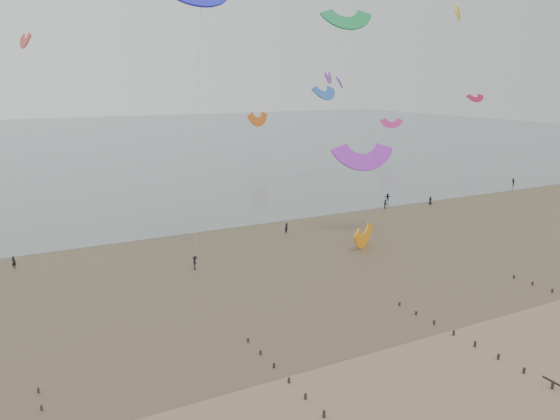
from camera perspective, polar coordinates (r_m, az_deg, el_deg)
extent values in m
plane|color=brown|center=(50.95, 17.78, -15.12)|extent=(500.00, 500.00, 0.00)
plane|color=#475654|center=(234.09, -19.75, 6.82)|extent=(500.00, 500.00, 0.00)
plane|color=#473A28|center=(77.18, -1.01, -4.53)|extent=(500.00, 500.00, 0.00)
ellipsoid|color=slate|center=(59.61, -11.00, -10.37)|extent=(23.60, 14.36, 0.01)
ellipsoid|color=slate|center=(85.43, 5.27, -2.81)|extent=(33.64, 18.32, 0.01)
ellipsoid|color=slate|center=(101.66, 23.64, -1.26)|extent=(19.65, 13.67, 0.01)
cube|color=black|center=(46.36, -23.66, -18.44)|extent=(0.16, 0.16, 0.48)
cube|color=black|center=(48.65, -23.92, -16.89)|extent=(0.16, 0.16, 0.45)
cube|color=black|center=(42.23, 4.62, -20.53)|extent=(0.16, 0.16, 0.59)
cube|color=black|center=(44.10, 2.68, -18.90)|extent=(0.16, 0.16, 0.57)
cube|color=black|center=(46.06, 0.94, -17.38)|extent=(0.16, 0.16, 0.54)
cube|color=black|center=(48.07, -0.63, -15.98)|extent=(0.16, 0.16, 0.51)
cube|color=black|center=(50.15, -2.05, -14.68)|extent=(0.16, 0.16, 0.48)
cube|color=black|center=(52.27, -3.35, -13.48)|extent=(0.16, 0.16, 0.45)
cube|color=black|center=(50.14, 26.58, -16.10)|extent=(0.16, 0.16, 0.65)
cube|color=black|center=(51.46, 24.15, -15.07)|extent=(0.16, 0.16, 0.62)
cube|color=black|center=(52.88, 21.85, -14.07)|extent=(0.16, 0.16, 0.59)
cube|color=black|center=(54.39, 19.71, -13.10)|extent=(0.16, 0.16, 0.57)
cube|color=black|center=(55.99, 17.69, -12.17)|extent=(0.16, 0.16, 0.54)
cube|color=black|center=(57.66, 15.81, -11.28)|extent=(0.16, 0.16, 0.51)
cube|color=black|center=(59.40, 14.04, -10.43)|extent=(0.16, 0.16, 0.48)
cube|color=black|center=(61.20, 12.38, -9.62)|extent=(0.16, 0.16, 0.45)
cube|color=black|center=(70.61, 26.57, -7.59)|extent=(0.16, 0.16, 0.51)
cube|color=black|center=(72.03, 24.88, -7.01)|extent=(0.16, 0.16, 0.48)
cube|color=black|center=(73.53, 23.25, -6.46)|extent=(0.16, 0.16, 0.45)
imported|color=black|center=(78.95, -26.06, -4.92)|extent=(0.71, 0.66, 1.62)
imported|color=black|center=(136.49, 23.16, 2.69)|extent=(1.13, 1.15, 1.87)
imported|color=black|center=(87.17, 0.73, -1.89)|extent=(0.92, 0.82, 1.57)
imported|color=black|center=(105.53, 10.93, 0.63)|extent=(0.80, 1.10, 1.74)
imported|color=black|center=(71.30, -8.86, -5.47)|extent=(1.12, 1.35, 1.82)
imported|color=black|center=(111.07, 15.44, 0.98)|extent=(0.90, 0.90, 1.57)
imported|color=black|center=(112.10, 11.18, 1.32)|extent=(1.53, 0.97, 1.57)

